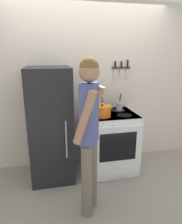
% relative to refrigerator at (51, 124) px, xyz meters
% --- Properties ---
extents(ground_plane, '(14.00, 14.00, 0.00)m').
position_rel_refrigerator_xyz_m(ground_plane, '(0.59, 0.35, -0.81)').
color(ground_plane, gray).
extents(wall_back, '(10.00, 0.06, 2.55)m').
position_rel_refrigerator_xyz_m(wall_back, '(0.59, 0.38, 0.47)').
color(wall_back, beige).
rests_on(wall_back, ground_plane).
extents(refrigerator, '(0.59, 0.72, 1.61)m').
position_rel_refrigerator_xyz_m(refrigerator, '(0.00, 0.00, 0.00)').
color(refrigerator, black).
rests_on(refrigerator, ground_plane).
extents(stove_range, '(0.75, 0.73, 0.92)m').
position_rel_refrigerator_xyz_m(stove_range, '(0.89, -0.03, -0.34)').
color(stove_range, white).
rests_on(stove_range, ground_plane).
extents(dutch_oven_pot, '(0.30, 0.26, 0.18)m').
position_rel_refrigerator_xyz_m(dutch_oven_pot, '(0.72, -0.14, 0.20)').
color(dutch_oven_pot, orange).
rests_on(dutch_oven_pot, stove_range).
extents(tea_kettle, '(0.24, 0.19, 0.25)m').
position_rel_refrigerator_xyz_m(tea_kettle, '(0.73, 0.14, 0.19)').
color(tea_kettle, silver).
rests_on(tea_kettle, stove_range).
extents(utensil_jar, '(0.10, 0.10, 0.26)m').
position_rel_refrigerator_xyz_m(utensil_jar, '(1.07, 0.14, 0.18)').
color(utensil_jar, '#B7BABF').
rests_on(utensil_jar, stove_range).
extents(person, '(0.40, 0.43, 1.75)m').
position_rel_refrigerator_xyz_m(person, '(0.39, -0.83, 0.19)').
color(person, '#6B6051').
rests_on(person, ground_plane).
extents(wall_knife_strip, '(0.31, 0.03, 0.31)m').
position_rel_refrigerator_xyz_m(wall_knife_strip, '(1.15, 0.33, 0.76)').
color(wall_knife_strip, brown).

